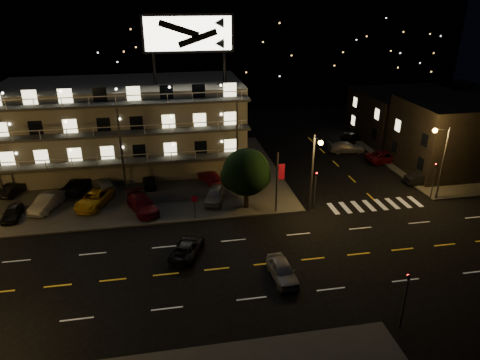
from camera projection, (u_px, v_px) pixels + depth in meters
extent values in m
plane|color=black|center=(242.00, 266.00, 34.26)|extent=(140.00, 140.00, 0.00)
cube|color=#3D3D3A|center=(93.00, 180.00, 49.98)|extent=(44.00, 24.00, 0.15)
cube|color=#3D3D3A|center=(435.00, 156.00, 57.13)|extent=(16.00, 24.00, 0.15)
cube|color=gray|center=(126.00, 128.00, 52.26)|extent=(28.00, 12.00, 10.00)
cube|color=gray|center=(121.00, 85.00, 50.16)|extent=(28.00, 12.00, 0.50)
cube|color=#3D3D3A|center=(124.00, 162.00, 46.78)|extent=(28.00, 1.80, 0.25)
cube|color=#3D3D3A|center=(120.00, 134.00, 45.50)|extent=(28.00, 1.80, 0.25)
cube|color=#3D3D3A|center=(117.00, 104.00, 44.22)|extent=(28.00, 1.80, 0.25)
cylinder|color=black|center=(154.00, 69.00, 48.20)|extent=(0.36, 0.36, 3.50)
cylinder|color=black|center=(224.00, 67.00, 49.50)|extent=(0.36, 0.36, 3.50)
cube|color=black|center=(188.00, 33.00, 47.35)|extent=(10.20, 0.50, 4.20)
cube|color=white|center=(188.00, 34.00, 47.08)|extent=(9.60, 0.06, 3.60)
cube|color=black|center=(461.00, 136.00, 51.85)|extent=(14.00, 10.00, 8.50)
cube|color=black|center=(407.00, 116.00, 62.97)|extent=(14.00, 12.00, 7.00)
cube|color=black|center=(183.00, 34.00, 92.55)|extent=(120.00, 20.00, 24.00)
cylinder|color=#2D2D30|center=(312.00, 174.00, 41.52)|extent=(0.20, 0.20, 8.00)
cylinder|color=#2D2D30|center=(318.00, 139.00, 39.27)|extent=(0.12, 1.80, 0.12)
sphere|color=#FFAD3F|center=(321.00, 143.00, 38.59)|extent=(0.44, 0.44, 0.44)
cylinder|color=#2D2D30|center=(443.00, 164.00, 43.79)|extent=(0.20, 0.20, 8.00)
cylinder|color=#2D2D30|center=(443.00, 129.00, 42.14)|extent=(1.80, 0.12, 0.12)
sphere|color=#FFAD3F|center=(435.00, 130.00, 42.05)|extent=(0.44, 0.44, 0.44)
cylinder|color=#2D2D30|center=(315.00, 193.00, 42.66)|extent=(0.14, 0.14, 3.60)
imported|color=black|center=(316.00, 172.00, 41.74)|extent=(0.20, 0.16, 1.00)
sphere|color=#FF0C0C|center=(317.00, 173.00, 41.67)|extent=(0.14, 0.14, 0.14)
cylinder|color=#2D2D30|center=(404.00, 305.00, 27.33)|extent=(0.14, 0.14, 3.60)
imported|color=black|center=(409.00, 275.00, 26.41)|extent=(0.20, 0.16, 1.00)
sphere|color=#FF0C0C|center=(408.00, 275.00, 26.56)|extent=(0.14, 0.14, 0.14)
cylinder|color=#2D2D30|center=(433.00, 184.00, 44.77)|extent=(0.14, 0.14, 3.60)
imported|color=black|center=(437.00, 163.00, 43.85)|extent=(0.16, 0.20, 1.00)
sphere|color=#FF0C0C|center=(436.00, 164.00, 43.87)|extent=(0.14, 0.14, 0.14)
cylinder|color=#2D2D30|center=(277.00, 183.00, 41.36)|extent=(0.16, 0.16, 6.40)
cube|color=red|center=(282.00, 172.00, 40.95)|extent=(0.60, 0.04, 1.60)
cylinder|color=#2D2D30|center=(195.00, 209.00, 41.08)|extent=(0.08, 0.08, 2.20)
cylinder|color=red|center=(194.00, 199.00, 40.61)|extent=(0.91, 0.04, 0.91)
cylinder|color=black|center=(246.00, 197.00, 43.03)|extent=(0.46, 0.46, 2.19)
sphere|color=black|center=(246.00, 172.00, 41.93)|extent=(4.74, 4.74, 4.74)
sphere|color=black|center=(235.00, 177.00, 42.30)|extent=(2.92, 2.92, 2.92)
sphere|color=black|center=(257.00, 176.00, 41.91)|extent=(2.74, 2.74, 2.74)
imported|color=black|center=(12.00, 213.00, 41.04)|extent=(1.48, 3.62, 1.23)
imported|color=#98999D|center=(47.00, 202.00, 42.77)|extent=(3.05, 4.85, 1.51)
imported|color=yellow|center=(94.00, 199.00, 43.50)|extent=(4.06, 5.63, 1.42)
imported|color=#5E0D16|center=(142.00, 204.00, 42.44)|extent=(3.77, 5.54, 1.49)
imported|color=#98999D|center=(215.00, 195.00, 44.43)|extent=(2.94, 4.63, 1.47)
imported|color=black|center=(14.00, 189.00, 46.00)|extent=(2.65, 4.16, 1.30)
imported|color=black|center=(77.00, 185.00, 46.73)|extent=(3.27, 5.44, 1.41)
imported|color=#98999D|center=(104.00, 185.00, 46.78)|extent=(3.37, 5.01, 1.35)
imported|color=black|center=(149.00, 181.00, 47.90)|extent=(1.78, 3.70, 1.22)
imported|color=#5E0D16|center=(209.00, 177.00, 49.05)|extent=(2.68, 3.94, 1.23)
imported|color=black|center=(423.00, 179.00, 48.73)|extent=(4.27, 1.70, 1.38)
imported|color=#5E0D16|center=(386.00, 156.00, 55.30)|extent=(5.50, 3.09, 1.45)
imported|color=#98999D|center=(347.00, 147.00, 58.60)|extent=(5.14, 2.58, 1.43)
imported|color=black|center=(353.00, 137.00, 63.11)|extent=(4.06, 2.49, 1.29)
imported|color=#98999D|center=(282.00, 270.00, 32.58)|extent=(1.88, 4.20, 1.40)
imported|color=black|center=(187.00, 248.00, 35.65)|extent=(3.59, 4.90, 1.24)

